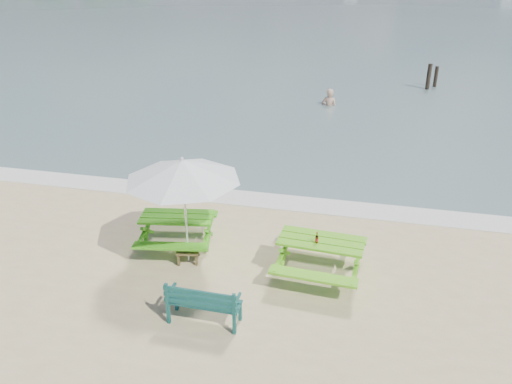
% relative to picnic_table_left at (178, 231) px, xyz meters
% --- Properties ---
extents(foam_strip, '(22.00, 0.90, 0.01)m').
position_rel_picnic_table_left_xyz_m(foam_strip, '(1.42, 2.65, -0.35)').
color(foam_strip, silver).
rests_on(foam_strip, ground).
extents(picnic_table_left, '(1.83, 1.98, 0.75)m').
position_rel_picnic_table_left_xyz_m(picnic_table_left, '(0.00, 0.00, 0.00)').
color(picnic_table_left, '#3FA018').
rests_on(picnic_table_left, ground).
extents(picnic_table_right, '(1.80, 1.98, 0.80)m').
position_rel_picnic_table_left_xyz_m(picnic_table_right, '(3.19, -0.40, 0.02)').
color(picnic_table_right, '#5CB31B').
rests_on(picnic_table_right, ground).
extents(park_bench, '(1.30, 0.46, 0.80)m').
position_rel_picnic_table_left_xyz_m(park_bench, '(1.37, -2.31, -0.12)').
color(park_bench, '#0F423E').
rests_on(park_bench, ground).
extents(side_table, '(0.56, 0.56, 0.30)m').
position_rel_picnic_table_left_xyz_m(side_table, '(0.42, -0.53, -0.20)').
color(side_table, brown).
rests_on(side_table, ground).
extents(patio_umbrella, '(2.81, 2.81, 2.30)m').
position_rel_picnic_table_left_xyz_m(patio_umbrella, '(0.42, -0.53, 1.73)').
color(patio_umbrella, silver).
rests_on(patio_umbrella, ground).
extents(beer_bottle, '(0.06, 0.06, 0.24)m').
position_rel_picnic_table_left_xyz_m(beer_bottle, '(3.10, -0.53, 0.52)').
color(beer_bottle, brown).
rests_on(beer_bottle, picnic_table_right).
extents(swimmer, '(0.71, 0.50, 1.86)m').
position_rel_picnic_table_left_xyz_m(swimmer, '(2.21, 12.40, -0.56)').
color(swimmer, tan).
rests_on(swimmer, ground).
extents(mooring_pilings, '(0.59, 0.79, 1.42)m').
position_rel_picnic_table_left_xyz_m(mooring_pilings, '(6.74, 16.62, 0.10)').
color(mooring_pilings, black).
rests_on(mooring_pilings, ground).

